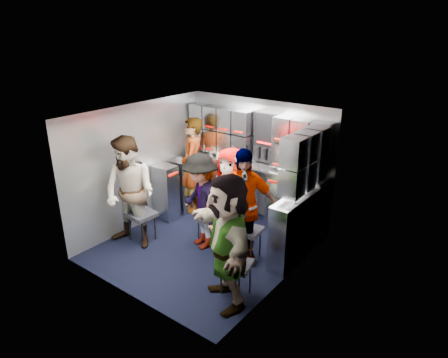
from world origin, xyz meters
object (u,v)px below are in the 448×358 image
Objects in this scene: jump_seat_near_left at (142,216)px; attendant_standing at (192,165)px; attendant_arc_d at (241,207)px; attendant_arc_a at (130,193)px; jump_seat_center at (238,218)px; jump_seat_near_right at (236,267)px; attendant_arc_e at (227,241)px; jump_seat_mid_right at (248,232)px; attendant_arc_c at (231,199)px; attendant_arc_b at (201,202)px; jump_seat_mid_left at (209,221)px.

attendant_standing is (-0.11, 1.35, 0.44)m from jump_seat_near_left.
attendant_standing is 1.94m from attendant_arc_d.
jump_seat_center is at bearing 30.83° from attendant_arc_a.
jump_seat_near_left is 2.00m from jump_seat_near_right.
attendant_arc_d is 1.01× the size of attendant_arc_e.
attendant_arc_a reaches higher than jump_seat_mid_right.
jump_seat_center is 0.44m from attendant_arc_c.
attendant_arc_a is at bearing 178.86° from jump_seat_near_right.
jump_seat_mid_left is at bearing 114.93° from attendant_arc_b.
jump_seat_mid_left is at bearing -142.36° from jump_seat_center.
attendant_standing reaches higher than jump_seat_near_left.
attendant_standing reaches higher than jump_seat_near_right.
attendant_standing is at bearing 143.08° from jump_seat_mid_left.
jump_seat_near_left is 1.03m from attendant_arc_b.
jump_seat_near_right is 2.67m from attendant_standing.
jump_seat_center is 0.30× the size of attendant_arc_b.
jump_seat_near_right is 1.35m from attendant_arc_b.
attendant_arc_b is 0.75m from attendant_arc_d.
attendant_arc_d is at bearing -90.00° from jump_seat_mid_right.
jump_seat_mid_right is at bearing 16.39° from attendant_arc_a.
jump_seat_near_right is at bearing -11.53° from attendant_arc_a.
attendant_arc_e is at bearing 13.54° from attendant_standing.
jump_seat_near_left is 0.28× the size of attendant_standing.
attendant_arc_d is at bearing -36.71° from attendant_arc_c.
attendant_standing is 1.16× the size of attendant_arc_b.
jump_seat_near_left reaches higher than jump_seat_near_right.
attendant_arc_d is (-0.39, 0.67, 0.46)m from jump_seat_near_right.
jump_seat_center is 1.57m from attendant_arc_e.
attendant_standing reaches higher than attendant_arc_c.
jump_seat_near_right is 0.27× the size of attendant_arc_e.
attendant_arc_b is at bearing -90.00° from jump_seat_mid_left.
attendant_standing is (-1.34, 0.45, 0.47)m from jump_seat_center.
jump_seat_mid_left is at bearing 35.48° from jump_seat_near_left.
attendant_arc_b is at bearing 10.29° from attendant_standing.
jump_seat_center is at bearing 87.02° from attendant_arc_d.
jump_seat_mid_right is (0.74, 0.01, 0.04)m from jump_seat_mid_left.
attendant_arc_c is (0.36, 0.28, 0.05)m from attendant_arc_b.
jump_seat_center is 0.28× the size of attendant_arc_c.
attendant_standing is 2.74m from attendant_arc_e.
attendant_standing reaches higher than attendant_arc_d.
jump_seat_mid_left is 0.90× the size of jump_seat_mid_right.
attendant_arc_e is at bearing -69.44° from jump_seat_mid_right.
jump_seat_near_right is at bearing -65.55° from jump_seat_mid_right.
attendant_arc_b is at bearing -165.45° from jump_seat_mid_right.
jump_seat_mid_right is 0.30× the size of attendant_arc_b.
attendant_arc_e is at bearing -90.00° from jump_seat_near_right.
jump_seat_mid_left is 0.24× the size of attendant_arc_d.
attendant_arc_d is at bearing 25.62° from attendant_standing.
attendant_arc_c is 0.46m from attendant_arc_d.
jump_seat_mid_right is 0.49m from attendant_arc_d.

